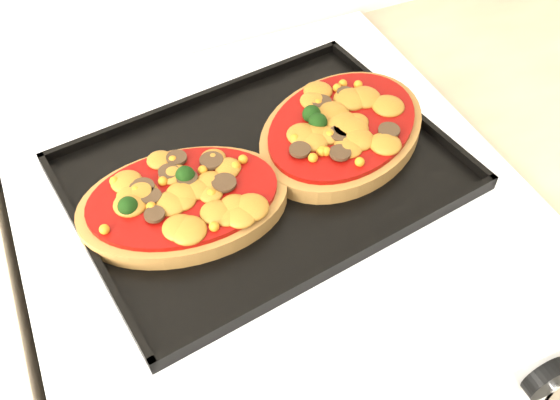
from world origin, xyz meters
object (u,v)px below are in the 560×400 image
pizza_left (184,200)px  pizza_right (342,128)px  stove (271,358)px  baking_tray (263,171)px

pizza_left → pizza_right: pizza_right is taller
pizza_left → pizza_right: 0.22m
pizza_left → pizza_right: size_ratio=0.97×
stove → pizza_left: pizza_left is taller
stove → pizza_left: bearing=-174.8°
stove → baking_tray: bearing=93.9°
stove → pizza_right: 0.50m
pizza_left → pizza_right: (0.22, 0.03, 0.00)m
stove → pizza_left: size_ratio=3.75×
stove → pizza_left: 0.49m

